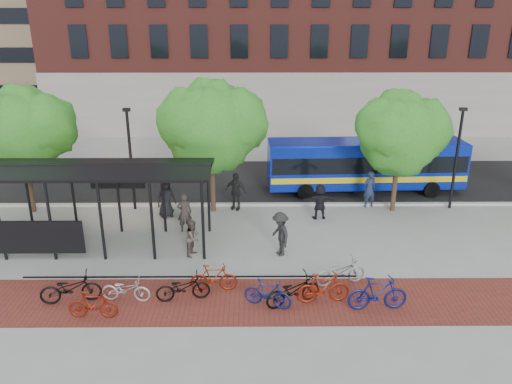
{
  "coord_description": "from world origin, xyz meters",
  "views": [
    {
      "loc": [
        -1.04,
        -19.92,
        9.46
      ],
      "look_at": [
        -0.88,
        1.64,
        1.6
      ],
      "focal_mm": 35.0,
      "sensor_mm": 36.0,
      "label": 1
    }
  ],
  "objects_px": {
    "pedestrian_0": "(166,198)",
    "pedestrian_2": "(164,195)",
    "lamp_post_left": "(131,157)",
    "bike_8": "(293,290)",
    "tree_b": "(213,123)",
    "lamp_post_right": "(457,156)",
    "bike_11": "(377,293)",
    "bike_10": "(340,272)",
    "pedestrian_4": "(236,191)",
    "bike_4": "(183,287)",
    "bike_9": "(323,288)",
    "bike_5": "(214,278)",
    "bus": "(365,163)",
    "pedestrian_9": "(280,234)",
    "bus_shelter": "(80,178)",
    "bike_7": "(268,293)",
    "bike_2": "(126,289)",
    "tree_c": "(402,131)",
    "bike_1": "(93,305)",
    "pedestrian_1": "(184,212)",
    "bike_0": "(71,288)",
    "pedestrian_7": "(369,189)",
    "tree_a": "(23,128)",
    "pedestrian_5": "(320,201)",
    "pedestrian_8": "(193,238)"
  },
  "relations": [
    {
      "from": "tree_a",
      "to": "pedestrian_4",
      "type": "relative_size",
      "value": 3.24
    },
    {
      "from": "tree_b",
      "to": "bike_9",
      "type": "relative_size",
      "value": 3.53
    },
    {
      "from": "lamp_post_left",
      "to": "pedestrian_5",
      "type": "distance_m",
      "value": 9.46
    },
    {
      "from": "lamp_post_left",
      "to": "pedestrian_9",
      "type": "bearing_deg",
      "value": -35.76
    },
    {
      "from": "tree_a",
      "to": "bike_1",
      "type": "distance_m",
      "value": 11.53
    },
    {
      "from": "bike_10",
      "to": "pedestrian_1",
      "type": "xyz_separation_m",
      "value": [
        -6.27,
        4.73,
        0.4
      ]
    },
    {
      "from": "bike_4",
      "to": "bike_10",
      "type": "xyz_separation_m",
      "value": [
        5.61,
        1.04,
        0.02
      ]
    },
    {
      "from": "tree_b",
      "to": "bike_9",
      "type": "xyz_separation_m",
      "value": [
        4.28,
        -8.42,
        -3.91
      ]
    },
    {
      "from": "pedestrian_1",
      "to": "bike_0",
      "type": "bearing_deg",
      "value": 50.5
    },
    {
      "from": "bike_4",
      "to": "bike_5",
      "type": "relative_size",
      "value": 1.1
    },
    {
      "from": "bus_shelter",
      "to": "lamp_post_right",
      "type": "height_order",
      "value": "lamp_post_right"
    },
    {
      "from": "bike_4",
      "to": "tree_c",
      "type": "bearing_deg",
      "value": -59.64
    },
    {
      "from": "bike_1",
      "to": "bike_11",
      "type": "relative_size",
      "value": 0.81
    },
    {
      "from": "bike_2",
      "to": "pedestrian_0",
      "type": "xyz_separation_m",
      "value": [
        0.19,
        7.49,
        0.53
      ]
    },
    {
      "from": "bus",
      "to": "lamp_post_left",
      "type": "bearing_deg",
      "value": -170.14
    },
    {
      "from": "bike_10",
      "to": "pedestrian_4",
      "type": "relative_size",
      "value": 1.01
    },
    {
      "from": "lamp_post_right",
      "to": "bike_5",
      "type": "bearing_deg",
      "value": -145.4
    },
    {
      "from": "tree_b",
      "to": "lamp_post_right",
      "type": "distance_m",
      "value": 12.03
    },
    {
      "from": "lamp_post_left",
      "to": "bike_8",
      "type": "relative_size",
      "value": 2.51
    },
    {
      "from": "tree_a",
      "to": "pedestrian_8",
      "type": "xyz_separation_m",
      "value": [
        8.46,
        -4.85,
        -3.47
      ]
    },
    {
      "from": "lamp_post_left",
      "to": "bike_5",
      "type": "bearing_deg",
      "value": -59.9
    },
    {
      "from": "bike_10",
      "to": "bike_4",
      "type": "bearing_deg",
      "value": 85.07
    },
    {
      "from": "pedestrian_0",
      "to": "pedestrian_9",
      "type": "bearing_deg",
      "value": -71.37
    },
    {
      "from": "tree_b",
      "to": "bike_11",
      "type": "relative_size",
      "value": 3.21
    },
    {
      "from": "bike_11",
      "to": "pedestrian_4",
      "type": "bearing_deg",
      "value": 25.64
    },
    {
      "from": "bus",
      "to": "bike_2",
      "type": "height_order",
      "value": "bus"
    },
    {
      "from": "bus_shelter",
      "to": "bike_10",
      "type": "distance_m",
      "value": 11.12
    },
    {
      "from": "tree_b",
      "to": "pedestrian_7",
      "type": "bearing_deg",
      "value": 3.31
    },
    {
      "from": "tree_c",
      "to": "bike_2",
      "type": "xyz_separation_m",
      "value": [
        -11.5,
        -8.28,
        -3.6
      ]
    },
    {
      "from": "pedestrian_0",
      "to": "pedestrian_2",
      "type": "height_order",
      "value": "pedestrian_0"
    },
    {
      "from": "bike_11",
      "to": "pedestrian_0",
      "type": "xyz_separation_m",
      "value": [
        -8.33,
        8.08,
        0.37
      ]
    },
    {
      "from": "bike_5",
      "to": "bike_11",
      "type": "distance_m",
      "value": 5.68
    },
    {
      "from": "bike_4",
      "to": "pedestrian_4",
      "type": "height_order",
      "value": "pedestrian_4"
    },
    {
      "from": "pedestrian_5",
      "to": "bike_0",
      "type": "bearing_deg",
      "value": 31.48
    },
    {
      "from": "bike_11",
      "to": "pedestrian_8",
      "type": "xyz_separation_m",
      "value": [
        -6.57,
        4.03,
        0.16
      ]
    },
    {
      "from": "pedestrian_7",
      "to": "bike_9",
      "type": "bearing_deg",
      "value": 51.46
    },
    {
      "from": "tree_b",
      "to": "tree_c",
      "type": "relative_size",
      "value": 1.09
    },
    {
      "from": "bike_0",
      "to": "bike_5",
      "type": "xyz_separation_m",
      "value": [
        4.84,
        0.72,
        -0.03
      ]
    },
    {
      "from": "bike_0",
      "to": "bike_5",
      "type": "distance_m",
      "value": 4.89
    },
    {
      "from": "pedestrian_1",
      "to": "pedestrian_7",
      "type": "distance_m",
      "value": 9.46
    },
    {
      "from": "tree_c",
      "to": "pedestrian_0",
      "type": "height_order",
      "value": "tree_c"
    },
    {
      "from": "lamp_post_left",
      "to": "pedestrian_4",
      "type": "bearing_deg",
      "value": -0.61
    },
    {
      "from": "pedestrian_4",
      "to": "tree_c",
      "type": "bearing_deg",
      "value": 22.36
    },
    {
      "from": "lamp_post_right",
      "to": "pedestrian_1",
      "type": "xyz_separation_m",
      "value": [
        -13.11,
        -2.73,
        -1.84
      ]
    },
    {
      "from": "tree_a",
      "to": "pedestrian_7",
      "type": "relative_size",
      "value": 3.23
    },
    {
      "from": "bus",
      "to": "bike_1",
      "type": "relative_size",
      "value": 6.56
    },
    {
      "from": "tree_a",
      "to": "lamp_post_right",
      "type": "relative_size",
      "value": 1.21
    },
    {
      "from": "bike_9",
      "to": "pedestrian_7",
      "type": "height_order",
      "value": "pedestrian_7"
    },
    {
      "from": "bike_8",
      "to": "pedestrian_2",
      "type": "bearing_deg",
      "value": 11.27
    },
    {
      "from": "bus_shelter",
      "to": "bike_7",
      "type": "height_order",
      "value": "bus_shelter"
    }
  ]
}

